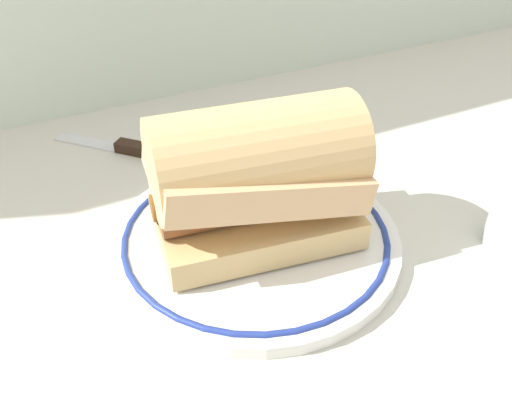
{
  "coord_description": "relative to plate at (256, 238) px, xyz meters",
  "views": [
    {
      "loc": [
        -0.17,
        -0.33,
        0.34
      ],
      "look_at": [
        0.0,
        0.03,
        0.04
      ],
      "focal_mm": 40.16,
      "sensor_mm": 36.0,
      "label": 1
    }
  ],
  "objects": [
    {
      "name": "butter_knife",
      "position": [
        -0.07,
        0.22,
        -0.0
      ],
      "size": [
        0.11,
        0.11,
        0.01
      ],
      "color": "silver",
      "rests_on": "ground_plane"
    },
    {
      "name": "sausage_sandwich",
      "position": [
        0.0,
        0.0,
        0.07
      ],
      "size": [
        0.19,
        0.13,
        0.12
      ],
      "rotation": [
        0.0,
        0.0,
        -0.13
      ],
      "color": "tan",
      "rests_on": "plate"
    },
    {
      "name": "ground_plane",
      "position": [
        -0.0,
        -0.03,
        -0.01
      ],
      "size": [
        1.5,
        1.5,
        0.0
      ],
      "primitive_type": "plane",
      "color": "beige"
    },
    {
      "name": "plate",
      "position": [
        0.0,
        0.0,
        0.0
      ],
      "size": [
        0.26,
        0.26,
        0.01
      ],
      "color": "white",
      "rests_on": "ground_plane"
    }
  ]
}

